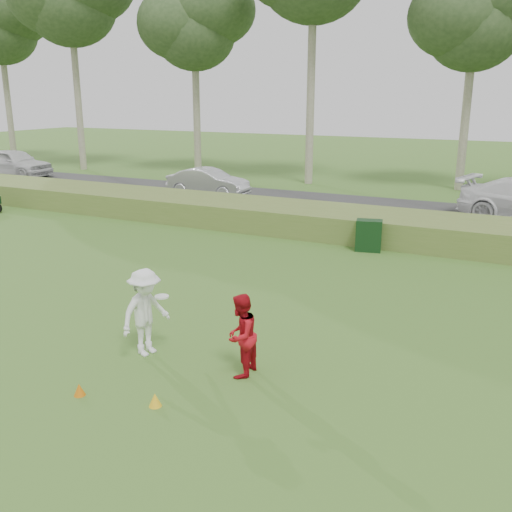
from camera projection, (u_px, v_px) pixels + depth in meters
The scene contains 12 objects.
ground at pixel (157, 381), 10.19m from camera, with size 120.00×120.00×0.00m, color #376521.
reed_strip at pixel (354, 224), 20.42m from camera, with size 80.00×3.00×0.90m, color #536E2C.
park_road at pixel (387, 211), 24.85m from camera, with size 80.00×6.00×0.06m, color #2D2D2D.
tree_2 at pixel (194, 24), 34.38m from camera, with size 6.50×6.50×12.00m.
tree_4 at pixel (475, 17), 28.13m from camera, with size 6.24×6.24×11.50m.
player_white at pixel (146, 312), 11.03m from camera, with size 0.98×1.24×1.74m.
player_red at pixel (241, 336), 10.21m from camera, with size 0.75×0.58×1.54m, color #B40F1A.
cone_orange at pixel (79, 390), 9.67m from camera, with size 0.20×0.20×0.22m, color orange.
cone_yellow at pixel (155, 400), 9.34m from camera, with size 0.21×0.21×0.23m, color yellow.
utility_cabinet at pixel (369, 235), 18.50m from camera, with size 0.82×0.51×1.02m, color black.
car_left at pixel (14, 163), 34.62m from camera, with size 1.99×4.94×1.68m, color silver.
car_mid at pixel (208, 182), 28.13m from camera, with size 1.43×4.11×1.35m, color silver.
Camera 1 is at (5.64, -7.47, 4.95)m, focal length 40.00 mm.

